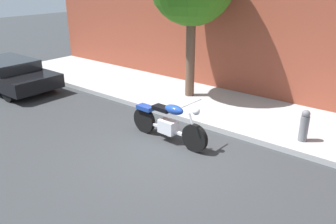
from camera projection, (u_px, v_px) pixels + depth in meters
ground_plane at (165, 154)px, 7.69m from camera, size 60.00×60.00×0.00m
sidewalk at (234, 111)px, 10.00m from camera, size 19.36×2.94×0.14m
motorcycle at (168, 123)px, 8.15m from camera, size 2.25×0.70×1.15m
parked_car_black at (8, 73)px, 12.06m from camera, size 4.05×1.74×1.03m
fire_hydrant at (304, 128)px, 7.90m from camera, size 0.20×0.20×0.91m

